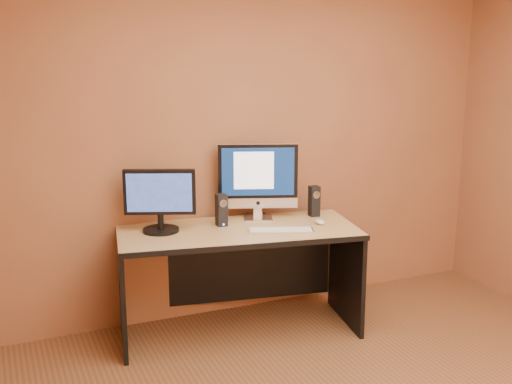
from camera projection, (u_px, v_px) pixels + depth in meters
walls at (416, 202)px, 3.03m from camera, size 4.00×4.00×2.60m
desk at (239, 281)px, 4.55m from camera, size 1.76×0.99×0.77m
imac at (258, 181)px, 4.67m from camera, size 0.63×0.41×0.57m
second_monitor at (160, 201)px, 4.37m from camera, size 0.55×0.41×0.44m
speaker_left at (221, 210)px, 4.53m from camera, size 0.07×0.08×0.23m
speaker_right at (314, 201)px, 4.78m from camera, size 0.08×0.08×0.23m
keyboard at (281, 230)px, 4.41m from camera, size 0.46×0.27×0.02m
mouse at (320, 222)px, 4.59m from camera, size 0.07×0.11×0.04m
cable_a at (266, 214)px, 4.83m from camera, size 0.01×0.23×0.01m
cable_b at (246, 217)px, 4.77m from camera, size 0.09×0.17×0.01m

